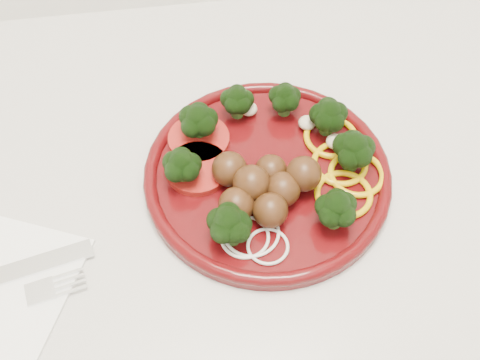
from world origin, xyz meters
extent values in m
cube|color=silver|center=(0.00, 1.70, 0.43)|extent=(2.40, 0.60, 0.87)
cube|color=#BBB7B1|center=(0.00, 1.70, 0.89)|extent=(2.40, 0.60, 0.03)
cylinder|color=#410709|center=(0.20, 1.70, 0.91)|extent=(0.25, 0.25, 0.01)
torus|color=#410709|center=(0.20, 1.70, 0.91)|extent=(0.26, 0.26, 0.01)
sphere|color=#4C2A13|center=(0.19, 1.64, 0.93)|extent=(0.04, 0.04, 0.04)
sphere|color=#4C2A13|center=(0.20, 1.69, 0.93)|extent=(0.04, 0.04, 0.04)
sphere|color=#4C2A13|center=(0.21, 1.67, 0.93)|extent=(0.04, 0.04, 0.04)
sphere|color=#4C2A13|center=(0.23, 1.68, 0.93)|extent=(0.04, 0.04, 0.04)
sphere|color=#4C2A13|center=(0.18, 1.67, 0.93)|extent=(0.04, 0.04, 0.04)
sphere|color=#4C2A13|center=(0.16, 1.65, 0.93)|extent=(0.04, 0.04, 0.04)
sphere|color=#4C2A13|center=(0.16, 1.70, 0.93)|extent=(0.04, 0.04, 0.04)
torus|color=#D09F07|center=(0.28, 1.70, 0.92)|extent=(0.06, 0.06, 0.01)
torus|color=#D09F07|center=(0.27, 1.66, 0.92)|extent=(0.06, 0.06, 0.01)
torus|color=#D09F07|center=(0.28, 1.74, 0.92)|extent=(0.06, 0.06, 0.01)
torus|color=#D09F07|center=(0.29, 1.68, 0.92)|extent=(0.06, 0.06, 0.01)
cylinder|color=#720A07|center=(0.14, 1.75, 0.92)|extent=(0.07, 0.07, 0.01)
cylinder|color=#720A07|center=(0.13, 1.71, 0.92)|extent=(0.07, 0.07, 0.01)
torus|color=beige|center=(0.17, 1.63, 0.91)|extent=(0.05, 0.05, 0.00)
torus|color=beige|center=(0.19, 1.61, 0.91)|extent=(0.04, 0.04, 0.00)
torus|color=beige|center=(0.17, 1.63, 0.91)|extent=(0.06, 0.06, 0.00)
ellipsoid|color=#C6B793|center=(0.25, 1.76, 0.92)|extent=(0.02, 0.02, 0.01)
ellipsoid|color=#C6B793|center=(0.19, 1.78, 0.92)|extent=(0.02, 0.02, 0.01)
ellipsoid|color=#C6B793|center=(0.28, 1.73, 0.92)|extent=(0.02, 0.02, 0.01)
cube|color=silver|center=(-0.04, 1.63, 0.91)|extent=(0.12, 0.04, 0.00)
cube|color=silver|center=(-0.03, 1.60, 0.91)|extent=(0.03, 0.03, 0.00)
cube|color=silver|center=(0.00, 1.60, 0.91)|extent=(0.03, 0.01, 0.00)
cube|color=silver|center=(0.00, 1.61, 0.91)|extent=(0.03, 0.01, 0.00)
cube|color=silver|center=(0.00, 1.61, 0.91)|extent=(0.03, 0.01, 0.00)
cube|color=silver|center=(0.00, 1.62, 0.91)|extent=(0.03, 0.01, 0.00)
camera|label=1|loc=(0.12, 1.34, 1.41)|focal=45.00mm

